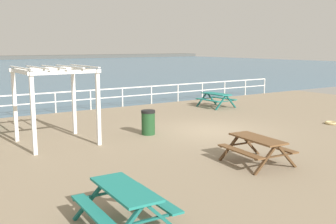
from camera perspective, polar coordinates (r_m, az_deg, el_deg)
The scene contains 8 objects.
ground_plane at distance 16.19m, azimuth 6.19°, elevation -3.03°, with size 30.00×24.00×0.20m, color gray.
seaward_railing at distance 22.46m, azimuth -6.58°, elevation 2.67°, with size 23.07×0.07×1.08m.
picnic_table_near_left at distance 22.30m, azimuth 6.93°, elevation 2.18°, with size 1.61×1.86×0.80m.
picnic_table_mid_centre at distance 11.79m, azimuth 12.70°, elevation -4.54°, with size 1.69×1.93×0.80m.
picnic_table_far_left at distance 7.65m, azimuth -6.22°, elevation -12.12°, with size 1.61×1.86×0.80m.
lattice_pergola at distance 14.26m, azimuth -15.98°, elevation 3.50°, with size 2.48×2.60×2.70m.
litter_bin at distance 15.32m, azimuth -2.86°, elevation -1.49°, with size 0.55×0.55×0.95m.
rope_coil at distance 18.83m, azimuth 22.43°, elevation -1.45°, with size 0.55×0.55×0.11m, color tan.
Camera 1 is at (-10.19, -12.09, 3.39)m, focal length 42.37 mm.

